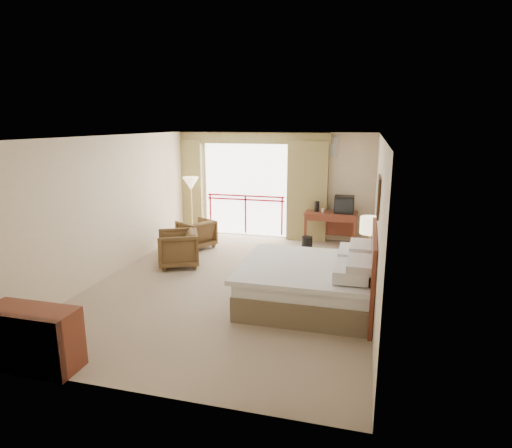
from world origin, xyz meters
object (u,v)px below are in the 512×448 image
(desk, at_px, (331,219))
(side_table, at_px, (170,240))
(armchair_near, at_px, (179,266))
(floor_lamp, at_px, (191,186))
(nightstand, at_px, (368,268))
(armchair_far, at_px, (197,247))
(bed, at_px, (311,282))
(wastebasket, at_px, (307,243))
(table_lamp, at_px, (370,226))
(dresser, at_px, (32,339))
(tv, at_px, (344,205))

(desk, xyz_separation_m, side_table, (-3.43, -1.77, -0.30))
(armchair_near, relative_size, floor_lamp, 0.52)
(nightstand, relative_size, armchair_far, 0.77)
(bed, bearing_deg, wastebasket, 99.23)
(table_lamp, distance_m, dresser, 5.65)
(side_table, bearing_deg, desk, 27.20)
(armchair_far, relative_size, armchair_near, 0.91)
(nightstand, distance_m, side_table, 4.40)
(side_table, bearing_deg, tv, 24.52)
(bed, relative_size, tv, 4.64)
(table_lamp, distance_m, tv, 2.43)
(armchair_far, bearing_deg, table_lamp, 101.94)
(table_lamp, bearing_deg, floor_lamp, 154.54)
(armchair_near, height_order, floor_lamp, floor_lamp)
(floor_lamp, bearing_deg, nightstand, -25.99)
(armchair_far, relative_size, dresser, 0.65)
(wastebasket, bearing_deg, floor_lamp, 174.33)
(bed, height_order, tv, tv)
(tv, bearing_deg, table_lamp, -66.26)
(desk, xyz_separation_m, armchair_far, (-3.09, -1.08, -0.64))
(armchair_near, bearing_deg, dresser, -26.55)
(desk, xyz_separation_m, floor_lamp, (-3.53, -0.30, 0.73))
(table_lamp, relative_size, wastebasket, 2.10)
(desk, relative_size, armchair_near, 1.53)
(table_lamp, height_order, wastebasket, table_lamp)
(bed, distance_m, armchair_far, 4.05)
(wastebasket, xyz_separation_m, armchair_near, (-2.44, -1.85, -0.16))
(wastebasket, relative_size, armchair_far, 0.42)
(bed, xyz_separation_m, side_table, (-3.44, 1.90, -0.03))
(armchair_far, bearing_deg, tv, 137.15)
(bed, height_order, dresser, bed)
(side_table, bearing_deg, nightstand, -9.17)
(side_table, bearing_deg, dresser, -84.74)
(tv, xyz_separation_m, armchair_near, (-3.23, -2.39, -1.03))
(bed, bearing_deg, side_table, 151.04)
(floor_lamp, bearing_deg, tv, 3.62)
(side_table, xyz_separation_m, floor_lamp, (-0.09, 1.46, 1.02))
(armchair_far, bearing_deg, bed, 80.52)
(tv, height_order, armchair_near, tv)
(bed, distance_m, tv, 3.68)
(table_lamp, xyz_separation_m, armchair_far, (-4.00, 1.33, -1.09))
(nightstand, xyz_separation_m, floor_lamp, (-4.44, 2.16, 1.08))
(armchair_near, distance_m, side_table, 0.92)
(nightstand, xyz_separation_m, side_table, (-4.34, 0.70, 0.06))
(tv, relative_size, side_table, 0.92)
(armchair_far, xyz_separation_m, armchair_near, (0.16, -1.37, 0.00))
(armchair_far, height_order, dresser, dresser)
(tv, bearing_deg, nightstand, -66.55)
(armchair_far, xyz_separation_m, side_table, (-0.35, -0.68, 0.34))
(bed, distance_m, desk, 3.68)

